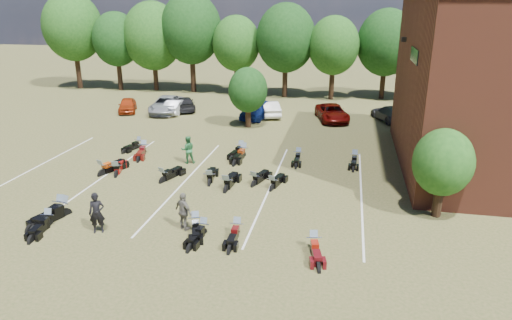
% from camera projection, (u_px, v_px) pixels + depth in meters
% --- Properties ---
extents(ground, '(160.00, 160.00, 0.00)m').
position_uv_depth(ground, '(222.00, 206.00, 23.20)').
color(ground, brown).
rests_on(ground, ground).
extents(car_0, '(2.79, 4.05, 1.28)m').
position_uv_depth(car_0, '(127.00, 105.00, 42.91)').
color(car_0, '#9A2D0E').
rests_on(car_0, ground).
extents(car_1, '(1.46, 3.91, 1.28)m').
position_uv_depth(car_1, '(176.00, 106.00, 42.47)').
color(car_1, silver).
rests_on(car_1, ground).
extents(car_2, '(3.32, 5.74, 1.51)m').
position_uv_depth(car_2, '(166.00, 105.00, 42.59)').
color(car_2, gray).
rests_on(car_2, ground).
extents(car_3, '(3.44, 4.71, 1.27)m').
position_uv_depth(car_3, '(185.00, 104.00, 43.59)').
color(car_3, black).
rests_on(car_3, ground).
extents(car_4, '(2.97, 4.95, 1.58)m').
position_uv_depth(car_4, '(258.00, 110.00, 40.48)').
color(car_4, navy).
rests_on(car_4, ground).
extents(car_5, '(2.88, 4.48, 1.39)m').
position_uv_depth(car_5, '(269.00, 108.00, 41.34)').
color(car_5, beige).
rests_on(car_5, ground).
extents(car_6, '(3.49, 5.42, 1.39)m').
position_uv_depth(car_6, '(332.00, 113.00, 39.74)').
color(car_6, '#540704').
rests_on(car_6, ground).
extents(car_7, '(3.54, 5.01, 1.35)m').
position_uv_depth(car_7, '(390.00, 114.00, 39.56)').
color(car_7, '#38383D').
rests_on(car_7, ground).
extents(person_black, '(0.81, 0.67, 1.89)m').
position_uv_depth(person_black, '(97.00, 213.00, 20.29)').
color(person_black, black).
rests_on(person_black, ground).
extents(person_green, '(1.06, 0.96, 1.79)m').
position_uv_depth(person_green, '(188.00, 150.00, 29.15)').
color(person_green, '#266736').
rests_on(person_green, ground).
extents(person_grey, '(1.14, 0.93, 1.81)m').
position_uv_depth(person_grey, '(184.00, 212.00, 20.53)').
color(person_grey, '#5B574E').
rests_on(person_grey, ground).
extents(motorcycle_0, '(1.52, 2.64, 1.40)m').
position_uv_depth(motorcycle_0, '(65.00, 215.00, 22.20)').
color(motorcycle_0, black).
rests_on(motorcycle_0, ground).
extents(motorcycle_1, '(0.93, 2.15, 1.16)m').
position_uv_depth(motorcycle_1, '(49.00, 226.00, 21.17)').
color(motorcycle_1, black).
rests_on(motorcycle_1, ground).
extents(motorcycle_2, '(0.92, 2.55, 1.41)m').
position_uv_depth(motorcycle_2, '(61.00, 215.00, 22.28)').
color(motorcycle_2, black).
rests_on(motorcycle_2, ground).
extents(motorcycle_3, '(0.84, 2.06, 1.12)m').
position_uv_depth(motorcycle_3, '(203.00, 235.00, 20.37)').
color(motorcycle_3, black).
rests_on(motorcycle_3, ground).
extents(motorcycle_4, '(1.32, 2.21, 1.18)m').
position_uv_depth(motorcycle_4, '(196.00, 229.00, 20.87)').
color(motorcycle_4, black).
rests_on(motorcycle_4, ground).
extents(motorcycle_5, '(0.72, 2.09, 1.16)m').
position_uv_depth(motorcycle_5, '(237.00, 235.00, 20.34)').
color(motorcycle_5, black).
rests_on(motorcycle_5, ground).
extents(motorcycle_6, '(1.10, 2.22, 1.18)m').
position_uv_depth(motorcycle_6, '(313.00, 250.00, 19.14)').
color(motorcycle_6, '#470A0E').
rests_on(motorcycle_6, ground).
extents(motorcycle_7, '(1.41, 2.56, 1.36)m').
position_uv_depth(motorcycle_7, '(117.00, 176.00, 27.25)').
color(motorcycle_7, '#970D0B').
rests_on(motorcycle_7, ground).
extents(motorcycle_8, '(1.58, 2.60, 1.38)m').
position_uv_depth(motorcycle_8, '(103.00, 175.00, 27.39)').
color(motorcycle_8, black).
rests_on(motorcycle_8, ground).
extents(motorcycle_9, '(1.44, 2.42, 1.28)m').
position_uv_depth(motorcycle_9, '(163.00, 182.00, 26.33)').
color(motorcycle_9, black).
rests_on(motorcycle_9, ground).
extents(motorcycle_10, '(0.94, 2.52, 1.38)m').
position_uv_depth(motorcycle_10, '(226.00, 191.00, 25.06)').
color(motorcycle_10, black).
rests_on(motorcycle_10, ground).
extents(motorcycle_11, '(1.07, 2.39, 1.28)m').
position_uv_depth(motorcycle_11, '(210.00, 184.00, 25.97)').
color(motorcycle_11, black).
rests_on(motorcycle_11, ground).
extents(motorcycle_12, '(1.35, 2.37, 1.26)m').
position_uv_depth(motorcycle_12, '(254.00, 186.00, 25.79)').
color(motorcycle_12, black).
rests_on(motorcycle_12, ground).
extents(motorcycle_13, '(1.20, 2.30, 1.22)m').
position_uv_depth(motorcycle_13, '(272.00, 190.00, 25.24)').
color(motorcycle_13, black).
rests_on(motorcycle_13, ground).
extents(motorcycle_14, '(1.20, 2.41, 1.29)m').
position_uv_depth(motorcycle_14, '(144.00, 153.00, 31.28)').
color(motorcycle_14, '#4C0F0A').
rests_on(motorcycle_14, ground).
extents(motorcycle_16, '(1.16, 2.10, 1.12)m').
position_uv_depth(motorcycle_16, '(139.00, 148.00, 32.52)').
color(motorcycle_16, black).
rests_on(motorcycle_16, ground).
extents(motorcycle_17, '(1.01, 2.47, 1.34)m').
position_uv_depth(motorcycle_17, '(243.00, 157.00, 30.59)').
color(motorcycle_17, black).
rests_on(motorcycle_17, ground).
extents(motorcycle_18, '(1.02, 2.32, 1.25)m').
position_uv_depth(motorcycle_18, '(241.00, 153.00, 31.30)').
color(motorcycle_18, black).
rests_on(motorcycle_18, ground).
extents(motorcycle_19, '(0.70, 2.10, 1.17)m').
position_uv_depth(motorcycle_19, '(298.00, 160.00, 29.95)').
color(motorcycle_19, black).
rests_on(motorcycle_19, ground).
extents(motorcycle_20, '(0.78, 2.17, 1.19)m').
position_uv_depth(motorcycle_20, '(354.00, 163.00, 29.44)').
color(motorcycle_20, black).
rests_on(motorcycle_20, ground).
extents(tree_line, '(56.00, 6.00, 9.79)m').
position_uv_depth(tree_line, '(284.00, 37.00, 48.17)').
color(tree_line, black).
rests_on(tree_line, ground).
extents(young_tree_near_building, '(2.80, 2.80, 4.16)m').
position_uv_depth(young_tree_near_building, '(443.00, 162.00, 21.26)').
color(young_tree_near_building, black).
rests_on(young_tree_near_building, ground).
extents(young_tree_midfield, '(3.20, 3.20, 4.70)m').
position_uv_depth(young_tree_midfield, '(248.00, 90.00, 36.91)').
color(young_tree_midfield, black).
rests_on(young_tree_midfield, ground).
extents(parking_lines, '(20.10, 14.00, 0.01)m').
position_uv_depth(parking_lines, '(186.00, 180.00, 26.53)').
color(parking_lines, silver).
rests_on(parking_lines, ground).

